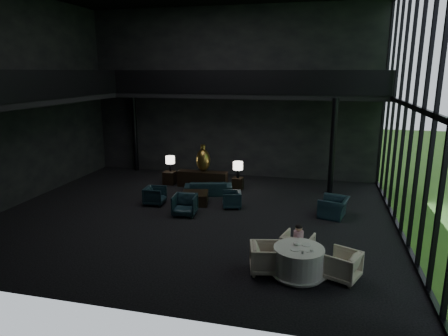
% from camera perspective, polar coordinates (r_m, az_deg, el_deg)
% --- Properties ---
extents(floor, '(14.00, 12.00, 0.02)m').
position_cam_1_polar(floor, '(14.55, -4.29, -6.69)').
color(floor, black).
rests_on(floor, ground).
extents(wall_back, '(14.00, 0.04, 8.00)m').
position_cam_1_polar(wall_back, '(19.46, 1.03, 10.57)').
color(wall_back, black).
rests_on(wall_back, ground).
extents(wall_front, '(14.00, 0.04, 8.00)m').
position_cam_1_polar(wall_front, '(8.24, -17.79, 5.66)').
color(wall_front, black).
rests_on(wall_front, ground).
extents(wall_left, '(0.04, 12.00, 8.00)m').
position_cam_1_polar(wall_left, '(17.21, -27.59, 8.63)').
color(wall_left, black).
rests_on(wall_left, ground).
extents(curtain_wall, '(0.20, 12.00, 8.00)m').
position_cam_1_polar(curtain_wall, '(13.27, 25.54, 7.80)').
color(curtain_wall, black).
rests_on(curtain_wall, ground).
extents(mezzanine_left, '(2.00, 12.00, 0.25)m').
position_cam_1_polar(mezzanine_left, '(16.57, -24.95, 8.77)').
color(mezzanine_left, black).
rests_on(mezzanine_left, wall_left).
extents(mezzanine_back, '(12.00, 2.00, 0.25)m').
position_cam_1_polar(mezzanine_back, '(18.29, 3.43, 10.34)').
color(mezzanine_back, black).
rests_on(mezzanine_back, wall_back).
extents(railing_left, '(0.06, 12.00, 1.00)m').
position_cam_1_polar(railing_left, '(15.94, -22.30, 11.04)').
color(railing_left, black).
rests_on(railing_left, mezzanine_left).
extents(railing_back, '(12.00, 0.06, 1.00)m').
position_cam_1_polar(railing_back, '(17.28, 2.85, 12.15)').
color(railing_back, black).
rests_on(railing_back, mezzanine_back).
extents(column_nw, '(0.24, 0.24, 4.00)m').
position_cam_1_polar(column_nw, '(21.06, -12.62, 5.01)').
color(column_nw, black).
rests_on(column_nw, floor).
extents(column_ne, '(0.24, 0.24, 4.00)m').
position_cam_1_polar(column_ne, '(17.24, 15.26, 2.98)').
color(column_ne, black).
rests_on(column_ne, floor).
extents(console, '(2.23, 0.51, 0.71)m').
position_cam_1_polar(console, '(17.86, -3.09, -1.60)').
color(console, black).
rests_on(console, floor).
extents(bronze_urn, '(0.63, 0.63, 1.18)m').
position_cam_1_polar(bronze_urn, '(17.78, -3.00, 1.18)').
color(bronze_urn, '#B6712A').
rests_on(bronze_urn, console).
extents(side_table_left, '(0.53, 0.53, 0.58)m').
position_cam_1_polar(side_table_left, '(18.48, -7.75, -1.39)').
color(side_table_left, black).
rests_on(side_table_left, floor).
extents(table_lamp_left, '(0.41, 0.41, 0.69)m').
position_cam_1_polar(table_lamp_left, '(18.40, -7.70, 1.07)').
color(table_lamp_left, black).
rests_on(table_lamp_left, side_table_left).
extents(side_table_right, '(0.46, 0.46, 0.51)m').
position_cam_1_polar(side_table_right, '(17.58, 1.99, -2.19)').
color(side_table_right, black).
rests_on(side_table_right, floor).
extents(table_lamp_right, '(0.43, 0.43, 0.72)m').
position_cam_1_polar(table_lamp_right, '(17.37, 2.00, 0.23)').
color(table_lamp_right, black).
rests_on(table_lamp_right, side_table_right).
extents(sofa, '(1.97, 1.04, 0.74)m').
position_cam_1_polar(sofa, '(16.77, -2.26, -2.56)').
color(sofa, black).
rests_on(sofa, floor).
extents(lounge_armchair_west, '(0.74, 0.79, 0.76)m').
position_cam_1_polar(lounge_armchair_west, '(15.74, -9.84, -3.82)').
color(lounge_armchair_west, black).
rests_on(lounge_armchair_west, floor).
extents(lounge_armchair_east, '(0.72, 0.74, 0.64)m').
position_cam_1_polar(lounge_armchair_east, '(15.17, 1.12, -4.53)').
color(lounge_armchair_east, '#0D2631').
rests_on(lounge_armchair_east, floor).
extents(lounge_armchair_south, '(0.95, 0.90, 0.90)m').
position_cam_1_polar(lounge_armchair_south, '(14.43, -5.62, -5.01)').
color(lounge_armchair_south, black).
rests_on(lounge_armchair_south, floor).
extents(window_armchair, '(0.93, 1.20, 0.93)m').
position_cam_1_polar(window_armchair, '(14.73, 15.41, -4.99)').
color(window_armchair, black).
rests_on(window_armchair, floor).
extents(coffee_table, '(1.19, 1.19, 0.44)m').
position_cam_1_polar(coffee_table, '(15.68, -4.17, -4.31)').
color(coffee_table, black).
rests_on(coffee_table, floor).
extents(dining_table, '(1.44, 1.44, 0.75)m').
position_cam_1_polar(dining_table, '(10.54, 10.58, -13.22)').
color(dining_table, white).
rests_on(dining_table, floor).
extents(dining_chair_north, '(0.99, 0.95, 0.84)m').
position_cam_1_polar(dining_chair_north, '(11.33, 10.44, -10.72)').
color(dining_chair_north, beige).
rests_on(dining_chair_north, floor).
extents(dining_chair_east, '(1.03, 1.06, 0.84)m').
position_cam_1_polar(dining_chair_east, '(10.57, 16.54, -12.95)').
color(dining_chair_east, '#C1B29D').
rests_on(dining_chair_east, floor).
extents(dining_chair_west, '(0.97, 1.01, 0.88)m').
position_cam_1_polar(dining_chair_west, '(10.54, 6.07, -12.36)').
color(dining_chair_west, '#C5B197').
rests_on(dining_chair_west, floor).
extents(child, '(0.27, 0.27, 0.58)m').
position_cam_1_polar(child, '(11.17, 10.60, -9.31)').
color(child, pink).
rests_on(child, dining_chair_north).
extents(plate_a, '(0.29, 0.29, 0.02)m').
position_cam_1_polar(plate_a, '(10.24, 10.14, -11.38)').
color(plate_a, white).
rests_on(plate_a, dining_table).
extents(plate_b, '(0.26, 0.26, 0.02)m').
position_cam_1_polar(plate_b, '(10.54, 11.64, -10.69)').
color(plate_b, white).
rests_on(plate_b, dining_table).
extents(saucer, '(0.17, 0.17, 0.01)m').
position_cam_1_polar(saucer, '(10.20, 11.96, -11.58)').
color(saucer, white).
rests_on(saucer, dining_table).
extents(coffee_cup, '(0.10, 0.10, 0.06)m').
position_cam_1_polar(coffee_cup, '(10.20, 12.43, -11.37)').
color(coffee_cup, white).
rests_on(coffee_cup, saucer).
extents(cereal_bowl, '(0.17, 0.17, 0.08)m').
position_cam_1_polar(cereal_bowl, '(10.49, 10.30, -10.54)').
color(cereal_bowl, white).
rests_on(cereal_bowl, dining_table).
extents(cream_pot, '(0.06, 0.06, 0.06)m').
position_cam_1_polar(cream_pot, '(10.06, 11.16, -11.76)').
color(cream_pot, '#99999E').
rests_on(cream_pot, dining_table).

